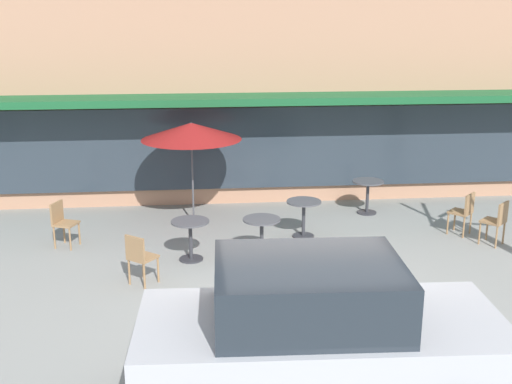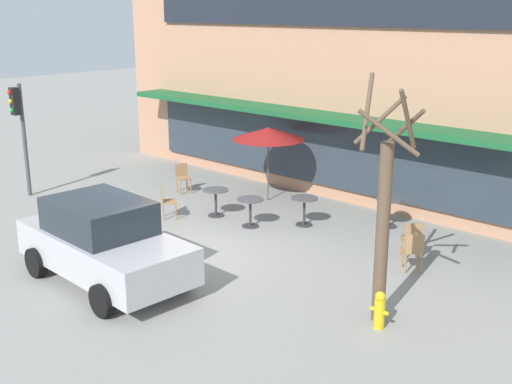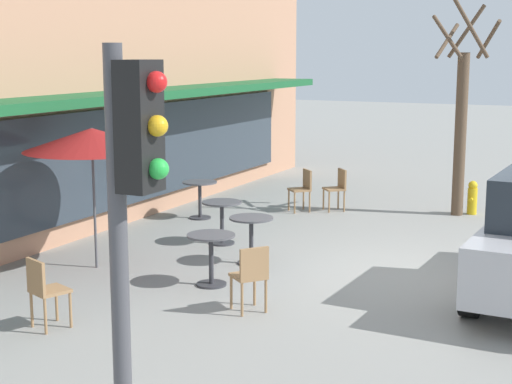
# 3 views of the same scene
# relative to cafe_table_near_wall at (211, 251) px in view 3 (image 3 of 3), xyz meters

# --- Properties ---
(ground_plane) EXTENTS (80.00, 80.00, 0.00)m
(ground_plane) POSITION_rel_cafe_table_near_wall_xyz_m (1.73, -2.49, -0.52)
(ground_plane) COLOR gray
(cafe_table_near_wall) EXTENTS (0.70, 0.70, 0.76)m
(cafe_table_near_wall) POSITION_rel_cafe_table_near_wall_xyz_m (0.00, 0.00, 0.00)
(cafe_table_near_wall) COLOR #333338
(cafe_table_near_wall) RESTS_ON ground
(cafe_table_streetside) EXTENTS (0.70, 0.70, 0.76)m
(cafe_table_streetside) POSITION_rel_cafe_table_near_wall_xyz_m (3.97, 2.45, 0.00)
(cafe_table_streetside) COLOR #333338
(cafe_table_streetside) RESTS_ON ground
(cafe_table_by_tree) EXTENTS (0.70, 0.70, 0.76)m
(cafe_table_by_tree) POSITION_rel_cafe_table_near_wall_xyz_m (1.31, -0.01, 0.00)
(cafe_table_by_tree) COLOR #333338
(cafe_table_by_tree) RESTS_ON ground
(cafe_table_mid_patio) EXTENTS (0.70, 0.70, 0.76)m
(cafe_table_mid_patio) POSITION_rel_cafe_table_near_wall_xyz_m (2.27, 1.04, 0.00)
(cafe_table_mid_patio) COLOR #333338
(cafe_table_mid_patio) RESTS_ON ground
(patio_umbrella_green_folded) EXTENTS (2.10, 2.10, 2.20)m
(patio_umbrella_green_folded) POSITION_rel_cafe_table_near_wall_xyz_m (0.05, 2.09, 1.51)
(patio_umbrella_green_folded) COLOR #4C4C51
(patio_umbrella_green_folded) RESTS_ON ground
(cafe_chair_0) EXTENTS (0.56, 0.56, 0.89)m
(cafe_chair_0) POSITION_rel_cafe_table_near_wall_xyz_m (-0.84, -1.05, 0.01)
(cafe_chair_0) COLOR #9E754C
(cafe_chair_0) RESTS_ON ground
(cafe_chair_1) EXTENTS (0.56, 0.56, 0.89)m
(cafe_chair_1) POSITION_rel_cafe_table_near_wall_xyz_m (5.94, 0.21, 0.01)
(cafe_chair_1) COLOR #9E754C
(cafe_chair_1) RESTS_ON ground
(cafe_chair_2) EXTENTS (0.52, 0.52, 0.89)m
(cafe_chair_2) POSITION_rel_cafe_table_near_wall_xyz_m (-2.47, 0.95, 0.01)
(cafe_chair_2) COLOR #9E754C
(cafe_chair_2) RESTS_ON ground
(cafe_chair_3) EXTENTS (0.57, 0.57, 0.89)m
(cafe_chair_3) POSITION_rel_cafe_table_near_wall_xyz_m (5.54, 0.85, 0.01)
(cafe_chair_3) COLOR #9E754C
(cafe_chair_3) RESTS_ON ground
(street_tree) EXTENTS (1.39, 1.40, 4.46)m
(street_tree) POSITION_rel_cafe_table_near_wall_xyz_m (6.60, -2.19, 1.49)
(street_tree) COLOR brown
(street_tree) RESTS_ON ground
(traffic_light_pole) EXTENTS (0.26, 0.44, 3.40)m
(traffic_light_pole) POSITION_rel_cafe_table_near_wall_xyz_m (-5.65, -2.57, 1.78)
(traffic_light_pole) COLOR #47474C
(traffic_light_pole) RESTS_ON ground
(fire_hydrant) EXTENTS (0.36, 0.20, 0.71)m
(fire_hydrant) POSITION_rel_cafe_table_near_wall_xyz_m (6.79, -2.46, -0.16)
(fire_hydrant) COLOR gold
(fire_hydrant) RESTS_ON ground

